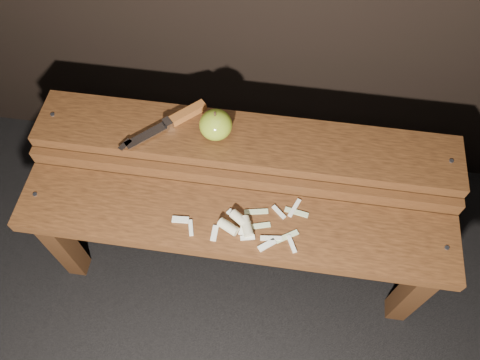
# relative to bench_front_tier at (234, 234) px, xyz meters

# --- Properties ---
(ground) EXTENTS (60.00, 60.00, 0.00)m
(ground) POSITION_rel_bench_front_tier_xyz_m (0.00, 0.06, -0.35)
(ground) COLOR black
(bench_front_tier) EXTENTS (1.20, 0.20, 0.42)m
(bench_front_tier) POSITION_rel_bench_front_tier_xyz_m (0.00, 0.00, 0.00)
(bench_front_tier) COLOR #381E0E
(bench_front_tier) RESTS_ON ground
(bench_rear_tier) EXTENTS (1.20, 0.21, 0.50)m
(bench_rear_tier) POSITION_rel_bench_front_tier_xyz_m (0.00, 0.23, 0.06)
(bench_rear_tier) COLOR #381E0E
(bench_rear_tier) RESTS_ON ground
(apple) EXTENTS (0.09, 0.09, 0.09)m
(apple) POSITION_rel_bench_front_tier_xyz_m (-0.08, 0.23, 0.19)
(apple) COLOR olive
(apple) RESTS_ON bench_rear_tier
(knife) EXTENTS (0.21, 0.20, 0.02)m
(knife) POSITION_rel_bench_front_tier_xyz_m (-0.20, 0.26, 0.16)
(knife) COLOR #934F20
(knife) RESTS_ON bench_rear_tier
(apple_scraps) EXTENTS (0.36, 0.17, 0.03)m
(apple_scraps) POSITION_rel_bench_front_tier_xyz_m (0.03, -0.00, 0.08)
(apple_scraps) COLOR beige
(apple_scraps) RESTS_ON bench_front_tier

